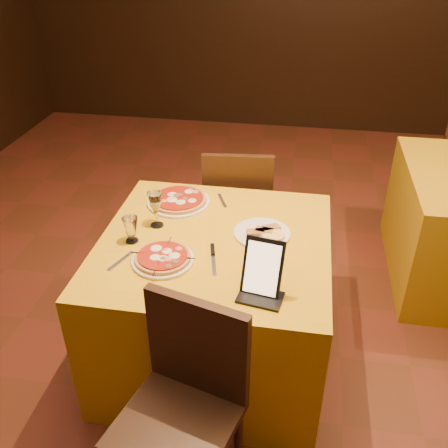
% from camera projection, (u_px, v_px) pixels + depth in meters
% --- Properties ---
extents(floor, '(6.00, 7.00, 0.01)m').
position_uv_depth(floor, '(272.00, 349.00, 2.81)').
color(floor, '#5E2D19').
rests_on(floor, ground).
extents(main_table, '(1.10, 1.10, 0.75)m').
position_uv_depth(main_table, '(215.00, 300.00, 2.59)').
color(main_table, gold).
rests_on(main_table, floor).
extents(chair_main_near, '(0.52, 0.52, 0.91)m').
position_uv_depth(chair_main_near, '(176.00, 425.00, 1.87)').
color(chair_main_near, black).
rests_on(chair_main_near, floor).
extents(chair_main_far, '(0.51, 0.51, 0.91)m').
position_uv_depth(chair_main_far, '(238.00, 208.00, 3.24)').
color(chair_main_far, '#312210').
rests_on(chair_main_far, floor).
extents(pizza_near, '(0.28, 0.28, 0.03)m').
position_uv_depth(pizza_near, '(163.00, 259.00, 2.24)').
color(pizza_near, white).
rests_on(pizza_near, main_table).
extents(pizza_far, '(0.34, 0.34, 0.03)m').
position_uv_depth(pizza_far, '(179.00, 201.00, 2.69)').
color(pizza_far, white).
rests_on(pizza_far, main_table).
extents(cutlet_dish, '(0.28, 0.28, 0.03)m').
position_uv_depth(cutlet_dish, '(262.00, 232.00, 2.42)').
color(cutlet_dish, white).
rests_on(cutlet_dish, main_table).
extents(wine_glass, '(0.09, 0.09, 0.19)m').
position_uv_depth(wine_glass, '(156.00, 209.00, 2.45)').
color(wine_glass, '#D4CF78').
rests_on(wine_glass, main_table).
extents(water_glass, '(0.09, 0.09, 0.13)m').
position_uv_depth(water_glass, '(131.00, 230.00, 2.35)').
color(water_glass, white).
rests_on(water_glass, main_table).
extents(tablet, '(0.18, 0.12, 0.23)m').
position_uv_depth(tablet, '(263.00, 268.00, 2.01)').
color(tablet, black).
rests_on(tablet, main_table).
extents(knife, '(0.06, 0.21, 0.01)m').
position_uv_depth(knife, '(214.00, 261.00, 2.24)').
color(knife, silver).
rests_on(knife, main_table).
extents(fork_near, '(0.08, 0.16, 0.01)m').
position_uv_depth(fork_near, '(121.00, 261.00, 2.24)').
color(fork_near, '#ACACB3').
rests_on(fork_near, main_table).
extents(fork_far, '(0.08, 0.15, 0.01)m').
position_uv_depth(fork_far, '(222.00, 201.00, 2.71)').
color(fork_far, '#A7A6AD').
rests_on(fork_far, main_table).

